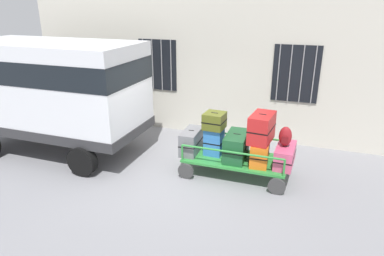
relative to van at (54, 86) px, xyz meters
The scene contains 13 objects.
ground_plane 3.99m from the van, ahead, with size 40.00×40.00×0.00m, color gray.
building_wall 4.50m from the van, 36.39° to the left, with size 12.00×0.38×5.00m.
van is the anchor object (origin of this frame).
luggage_cart 4.96m from the van, ahead, with size 2.39×1.21×0.42m.
cart_railing 4.87m from the van, ahead, with size 2.28×1.07×0.39m.
suitcase_left_bottom 3.84m from the van, ahead, with size 0.41×0.85×0.55m.
suitcase_midleft_bottom 4.35m from the van, ahead, with size 0.43×0.38×0.65m.
suitcase_midleft_middle 4.25m from the van, ahead, with size 0.49×0.51×0.38m.
suitcase_center_bottom 4.88m from the van, ahead, with size 0.49×0.95×0.59m.
suitcase_midright_bottom 5.41m from the van, ahead, with size 0.44×0.94×0.51m.
suitcase_midright_middle 5.32m from the van, ahead, with size 0.52×0.84×0.62m.
suitcase_right_bottom 5.95m from the van, ahead, with size 0.42×0.90×0.45m.
backpack 5.85m from the van, ahead, with size 0.27×0.22×0.44m.
Camera 1 is at (2.64, -6.56, 3.80)m, focal length 32.01 mm.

